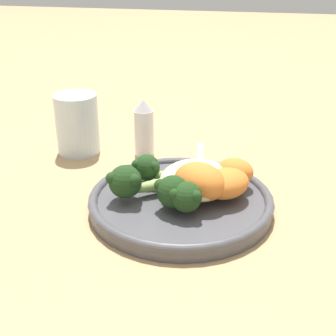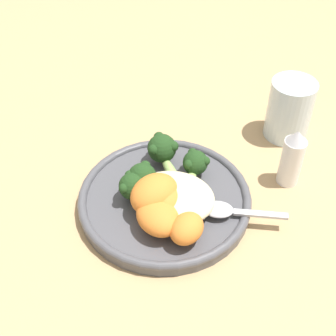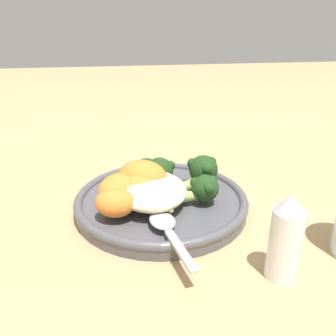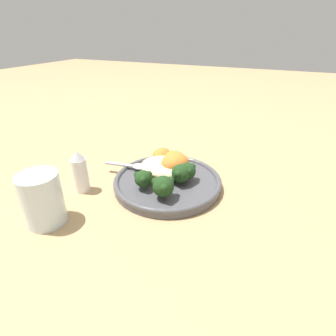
# 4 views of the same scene
# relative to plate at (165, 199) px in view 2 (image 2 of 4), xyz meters

# --- Properties ---
(ground_plane) EXTENTS (4.00, 4.00, 0.00)m
(ground_plane) POSITION_rel_plate_xyz_m (-0.02, -0.01, -0.01)
(ground_plane) COLOR tan
(plate) EXTENTS (0.23, 0.23, 0.02)m
(plate) POSITION_rel_plate_xyz_m (0.00, 0.00, 0.00)
(plate) COLOR #4C4C51
(plate) RESTS_ON ground_plane
(quinoa_mound) EXTENTS (0.11, 0.09, 0.03)m
(quinoa_mound) POSITION_rel_plate_xyz_m (-0.02, 0.02, 0.03)
(quinoa_mound) COLOR beige
(quinoa_mound) RESTS_ON plate
(broccoli_stalk_0) EXTENTS (0.04, 0.09, 0.04)m
(broccoli_stalk_0) POSITION_rel_plate_xyz_m (-0.03, -0.04, 0.03)
(broccoli_stalk_0) COLOR #8EB25B
(broccoli_stalk_0) RESTS_ON plate
(broccoli_stalk_1) EXTENTS (0.09, 0.11, 0.04)m
(broccoli_stalk_1) POSITION_rel_plate_xyz_m (0.01, -0.06, 0.03)
(broccoli_stalk_1) COLOR #8EB25B
(broccoli_stalk_1) RESTS_ON plate
(broccoli_stalk_2) EXTENTS (0.11, 0.05, 0.04)m
(broccoli_stalk_2) POSITION_rel_plate_xyz_m (0.02, -0.00, 0.03)
(broccoli_stalk_2) COLOR #8EB25B
(broccoli_stalk_2) RESTS_ON plate
(broccoli_stalk_3) EXTENTS (0.12, 0.04, 0.04)m
(broccoli_stalk_3) POSITION_rel_plate_xyz_m (0.02, 0.01, 0.03)
(broccoli_stalk_3) COLOR #8EB25B
(broccoli_stalk_3) RESTS_ON plate
(sweet_potato_chunk_0) EXTENTS (0.05, 0.06, 0.03)m
(sweet_potato_chunk_0) POSITION_rel_plate_xyz_m (-0.04, 0.06, 0.03)
(sweet_potato_chunk_0) COLOR orange
(sweet_potato_chunk_0) RESTS_ON plate
(sweet_potato_chunk_1) EXTENTS (0.08, 0.09, 0.05)m
(sweet_potato_chunk_1) POSITION_rel_plate_xyz_m (0.01, 0.02, 0.03)
(sweet_potato_chunk_1) COLOR orange
(sweet_potato_chunk_1) RESTS_ON plate
(sweet_potato_chunk_2) EXTENTS (0.06, 0.06, 0.04)m
(sweet_potato_chunk_2) POSITION_rel_plate_xyz_m (-0.01, 0.03, 0.03)
(sweet_potato_chunk_2) COLOR orange
(sweet_potato_chunk_2) RESTS_ON plate
(sweet_potato_chunk_3) EXTENTS (0.08, 0.08, 0.03)m
(sweet_potato_chunk_3) POSITION_rel_plate_xyz_m (-0.01, 0.06, 0.03)
(sweet_potato_chunk_3) COLOR orange
(sweet_potato_chunk_3) RESTS_ON plate
(spoon) EXTENTS (0.11, 0.03, 0.01)m
(spoon) POSITION_rel_plate_xyz_m (-0.08, 0.01, 0.01)
(spoon) COLOR #B7B7BC
(spoon) RESTS_ON plate
(water_glass) EXTENTS (0.07, 0.07, 0.10)m
(water_glass) POSITION_rel_plate_xyz_m (-0.15, -0.20, 0.04)
(water_glass) COLOR silver
(water_glass) RESTS_ON ground_plane
(salt_shaker) EXTENTS (0.03, 0.03, 0.09)m
(salt_shaker) POSITION_rel_plate_xyz_m (-0.16, -0.09, 0.03)
(salt_shaker) COLOR white
(salt_shaker) RESTS_ON ground_plane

